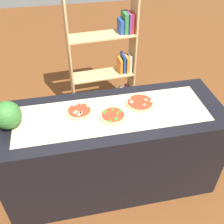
% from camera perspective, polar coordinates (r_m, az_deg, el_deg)
% --- Properties ---
extents(ground_plane, '(12.00, 12.00, 0.00)m').
position_cam_1_polar(ground_plane, '(3.01, 0.00, -14.19)').
color(ground_plane, brown).
extents(counter, '(2.02, 0.75, 0.94)m').
position_cam_1_polar(counter, '(2.64, 0.00, -8.19)').
color(counter, black).
rests_on(counter, ground_plane).
extents(parchment_paper, '(1.68, 0.52, 0.00)m').
position_cam_1_polar(parchment_paper, '(2.31, 0.00, -0.36)').
color(parchment_paper, tan).
rests_on(parchment_paper, counter).
extents(pizza_mushroom_0, '(0.24, 0.24, 0.03)m').
position_cam_1_polar(pizza_mushroom_0, '(2.34, -7.05, 0.26)').
color(pizza_mushroom_0, '#DBB26B').
rests_on(pizza_mushroom_0, parchment_paper).
extents(pizza_spinach_1, '(0.24, 0.24, 0.03)m').
position_cam_1_polar(pizza_spinach_1, '(2.28, 0.20, -0.74)').
color(pizza_spinach_1, '#DBB26B').
rests_on(pizza_spinach_1, parchment_paper).
extents(pizza_mushroom_2, '(0.25, 0.25, 0.03)m').
position_cam_1_polar(pizza_mushroom_2, '(2.42, 6.02, 1.96)').
color(pizza_mushroom_2, '#DBB26B').
rests_on(pizza_mushroom_2, parchment_paper).
extents(watermelon, '(0.23, 0.23, 0.23)m').
position_cam_1_polar(watermelon, '(2.28, -21.62, -0.64)').
color(watermelon, '#2D6628').
rests_on(watermelon, counter).
extents(bookshelf, '(0.86, 0.33, 1.65)m').
position_cam_1_polar(bookshelf, '(3.52, -0.42, 10.49)').
color(bookshelf, tan).
rests_on(bookshelf, ground_plane).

